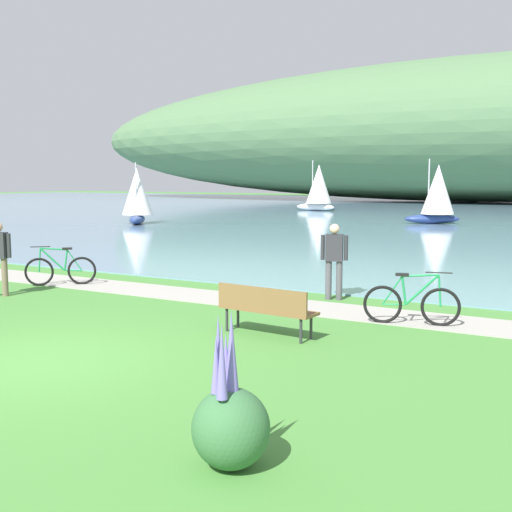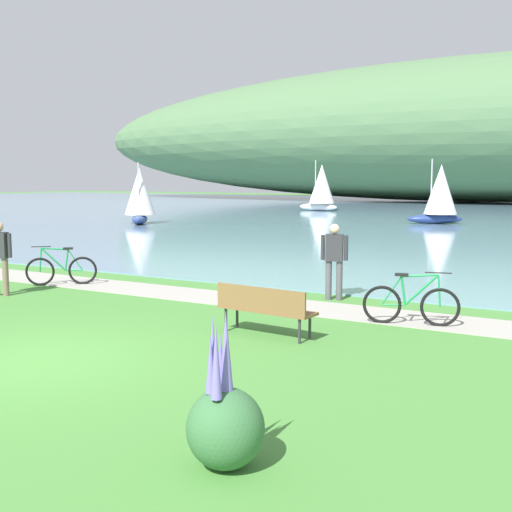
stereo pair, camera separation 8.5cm
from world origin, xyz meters
name	(u,v)px [view 1 (the left image)]	position (x,y,z in m)	size (l,w,h in m)	color
ground_plane	(34,362)	(0.00, 0.00, 0.00)	(200.00, 200.00, 0.00)	#478438
bay_water	(509,213)	(0.00, 47.37, 0.02)	(180.00, 80.00, 0.04)	#6B8EA8
distant_hillside	(474,130)	(-7.40, 71.05, 8.23)	(107.03, 28.00, 16.38)	#4C7047
shoreline_path	(233,299)	(0.00, 5.69, 0.01)	(60.00, 1.50, 0.01)	#A39E93
park_bench_near_camera	(265,306)	(2.24, 3.08, 0.52)	(1.84, 0.64, 0.88)	brown
bicycle_leaning_near_bench	(412,304)	(4.20, 5.18, 0.40)	(1.73, 0.51, 1.01)	black
bicycle_beside_path	(60,270)	(-4.86, 5.20, 0.40)	(1.38, 1.20, 1.01)	black
person_at_shoreline	(334,257)	(1.98, 6.79, 0.98)	(0.59, 0.32, 1.71)	#4C4C51
echium_bush_mid_cluster	(230,422)	(4.39, -1.55, 0.45)	(0.74, 0.74, 1.51)	#386B3D
sailboat_nearest_to_shore	(437,193)	(-1.96, 32.22, 1.85)	(3.32, 2.62, 3.84)	navy
sailboat_toward_hillside	(137,195)	(-17.54, 23.44, 1.75)	(2.66, 3.04, 3.63)	navy
sailboat_far_off	(318,187)	(-14.46, 43.04, 2.02)	(3.68, 2.36, 4.21)	white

